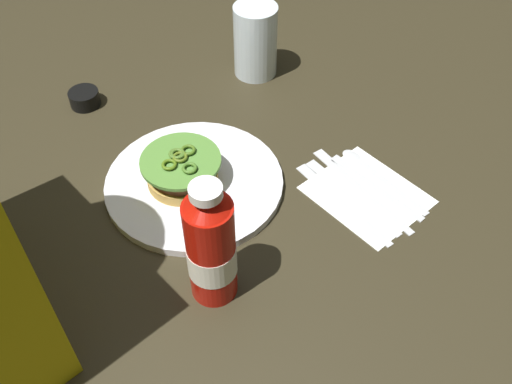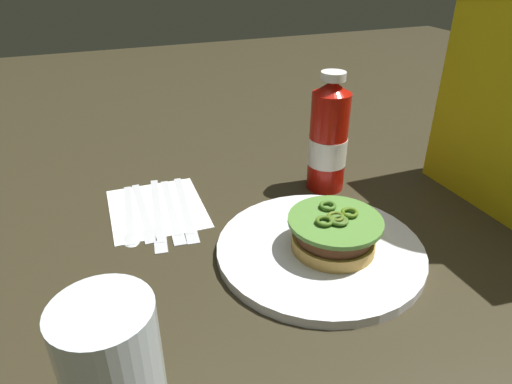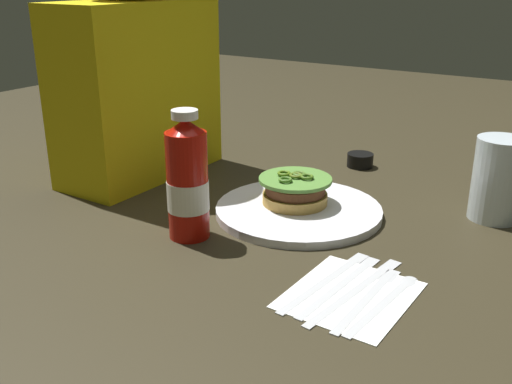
{
  "view_description": "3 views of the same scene",
  "coord_description": "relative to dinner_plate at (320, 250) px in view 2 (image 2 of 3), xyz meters",
  "views": [
    {
      "loc": [
        -0.58,
        0.48,
        0.66
      ],
      "look_at": [
        -0.17,
        0.11,
        0.06
      ],
      "focal_mm": 40.04,
      "sensor_mm": 36.0,
      "label": 1
    },
    {
      "loc": [
        0.38,
        -0.13,
        0.38
      ],
      "look_at": [
        -0.15,
        0.08,
        0.06
      ],
      "focal_mm": 32.06,
      "sensor_mm": 36.0,
      "label": 2
    },
    {
      "loc": [
        -0.86,
        -0.31,
        0.39
      ],
      "look_at": [
        -0.19,
        0.13,
        0.08
      ],
      "focal_mm": 41.3,
      "sensor_mm": 36.0,
      "label": 3
    }
  ],
  "objects": [
    {
      "name": "burger_sandwich",
      "position": [
        0.01,
        0.01,
        0.03
      ],
      "size": [
        0.12,
        0.12,
        0.05
      ],
      "color": "gold",
      "rests_on": "dinner_plate"
    },
    {
      "name": "dinner_plate",
      "position": [
        0.0,
        0.0,
        0.0
      ],
      "size": [
        0.28,
        0.28,
        0.01
      ],
      "primitive_type": "cylinder",
      "color": "silver",
      "rests_on": "ground_plane"
    },
    {
      "name": "water_glass",
      "position": [
        0.16,
        -0.28,
        0.06
      ],
      "size": [
        0.08,
        0.08,
        0.14
      ],
      "primitive_type": "cylinder",
      "color": "silver",
      "rests_on": "ground_plane"
    },
    {
      "name": "ketchup_bottle",
      "position": [
        -0.17,
        0.1,
        0.08
      ],
      "size": [
        0.06,
        0.06,
        0.2
      ],
      "color": "#AE1108",
      "rests_on": "ground_plane"
    },
    {
      "name": "steak_knife",
      "position": [
        -0.17,
        -0.14,
        -0.0
      ],
      "size": [
        0.2,
        0.04,
        0.0
      ],
      "color": "silver",
      "rests_on": "napkin"
    },
    {
      "name": "spoon_utensil",
      "position": [
        -0.17,
        -0.23,
        -0.0
      ],
      "size": [
        0.18,
        0.03,
        0.0
      ],
      "color": "silver",
      "rests_on": "napkin"
    },
    {
      "name": "butter_knife",
      "position": [
        -0.17,
        -0.19,
        -0.0
      ],
      "size": [
        0.22,
        0.04,
        0.0
      ],
      "color": "silver",
      "rests_on": "napkin"
    },
    {
      "name": "napkin",
      "position": [
        -0.2,
        -0.19,
        -0.01
      ],
      "size": [
        0.17,
        0.15,
        0.0
      ],
      "primitive_type": "cube",
      "rotation": [
        0.0,
        0.0,
        -0.02
      ],
      "color": "white",
      "rests_on": "ground_plane"
    },
    {
      "name": "ground_plane",
      "position": [
        0.06,
        -0.13,
        -0.01
      ],
      "size": [
        3.0,
        3.0,
        0.0
      ],
      "primitive_type": "plane",
      "color": "#2D2718"
    },
    {
      "name": "fork_utensil",
      "position": [
        -0.18,
        -0.21,
        -0.0
      ],
      "size": [
        0.18,
        0.02,
        0.0
      ],
      "color": "silver",
      "rests_on": "napkin"
    },
    {
      "name": "table_knife",
      "position": [
        -0.17,
        -0.17,
        -0.0
      ],
      "size": [
        0.2,
        0.03,
        0.0
      ],
      "color": "silver",
      "rests_on": "napkin"
    }
  ]
}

